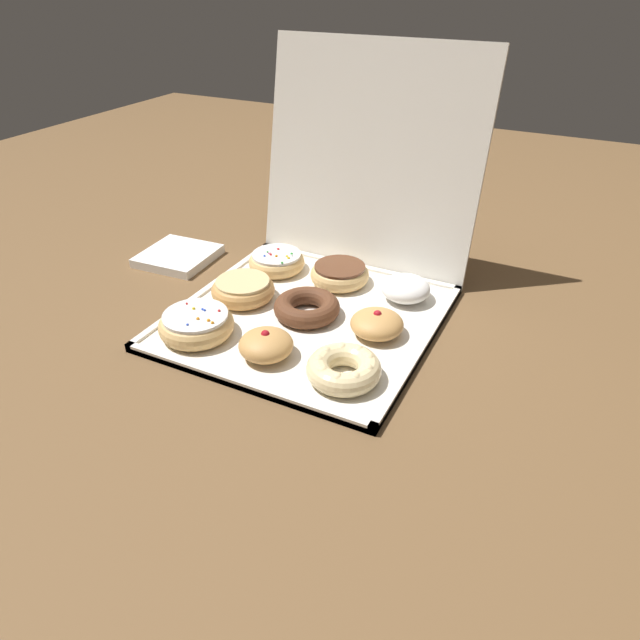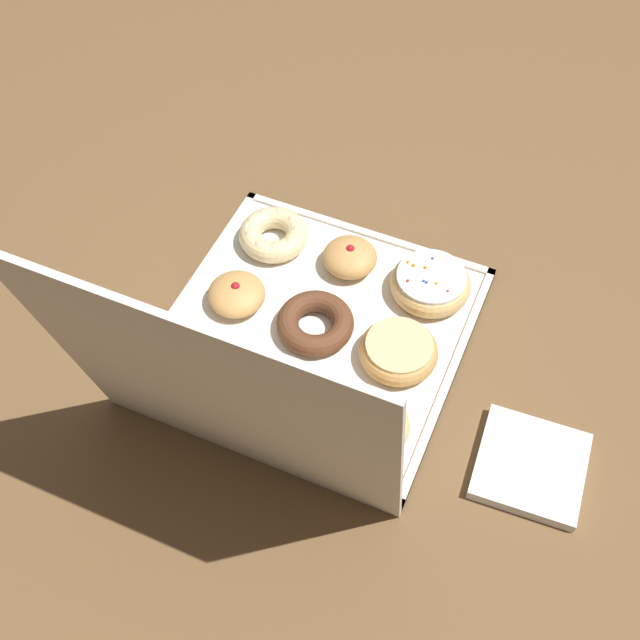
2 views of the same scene
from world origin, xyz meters
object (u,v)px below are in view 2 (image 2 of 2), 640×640
at_px(jelly_filled_donut_5, 236,294).
at_px(sprinkle_donut_6, 369,424).
at_px(powdered_filled_donut_8, 193,359).
at_px(donut_box, 315,331).
at_px(cruller_donut_2, 273,234).
at_px(chocolate_frosted_donut_7, 279,395).
at_px(napkin_stack, 530,466).
at_px(jelly_filled_donut_1, 348,257).
at_px(chocolate_cake_ring_donut_4, 313,322).
at_px(sprinkle_donut_0, 430,283).
at_px(glazed_ring_donut_3, 398,352).

relative_size(jelly_filled_donut_5, sprinkle_donut_6, 0.79).
bearing_deg(jelly_filled_donut_5, powdered_filled_donut_8, 88.72).
xyz_separation_m(donut_box, cruller_donut_2, (0.13, -0.13, 0.02)).
xyz_separation_m(chocolate_frosted_donut_7, napkin_stack, (-0.35, -0.04, -0.02)).
height_order(powdered_filled_donut_8, napkin_stack, powdered_filled_donut_8).
bearing_deg(powdered_filled_donut_8, jelly_filled_donut_1, -115.92).
relative_size(cruller_donut_2, chocolate_cake_ring_donut_4, 0.97).
xyz_separation_m(cruller_donut_2, napkin_stack, (-0.48, 0.22, -0.02)).
xyz_separation_m(sprinkle_donut_6, powdered_filled_donut_8, (0.27, 0.00, 0.00)).
height_order(cruller_donut_2, powdered_filled_donut_8, powdered_filled_donut_8).
distance_m(sprinkle_donut_0, jelly_filled_donut_1, 0.14).
bearing_deg(donut_box, jelly_filled_donut_5, 0.07).
bearing_deg(chocolate_cake_ring_donut_4, jelly_filled_donut_1, -90.44).
bearing_deg(jelly_filled_donut_1, jelly_filled_donut_5, 46.89).
bearing_deg(jelly_filled_donut_5, chocolate_frosted_donut_7, 134.93).
bearing_deg(glazed_ring_donut_3, sprinkle_donut_0, -90.86).
distance_m(glazed_ring_donut_3, chocolate_frosted_donut_7, 0.18).
bearing_deg(sprinkle_donut_0, sprinkle_donut_6, 90.42).
height_order(chocolate_frosted_donut_7, powdered_filled_donut_8, powdered_filled_donut_8).
xyz_separation_m(cruller_donut_2, sprinkle_donut_6, (-0.27, 0.26, -0.00)).
height_order(donut_box, napkin_stack, napkin_stack).
height_order(sprinkle_donut_6, powdered_filled_donut_8, powdered_filled_donut_8).
bearing_deg(sprinkle_donut_0, jelly_filled_donut_1, 0.06).
relative_size(donut_box, sprinkle_donut_6, 3.88).
distance_m(glazed_ring_donut_3, jelly_filled_donut_5, 0.26).
bearing_deg(glazed_ring_donut_3, chocolate_frosted_donut_7, 46.29).
bearing_deg(donut_box, chocolate_frosted_donut_7, 91.64).
xyz_separation_m(glazed_ring_donut_3, chocolate_frosted_donut_7, (0.13, 0.13, -0.00)).
relative_size(chocolate_cake_ring_donut_4, napkin_stack, 0.82).
xyz_separation_m(sprinkle_donut_0, chocolate_frosted_donut_7, (0.13, 0.27, -0.00)).
distance_m(jelly_filled_donut_1, glazed_ring_donut_3, 0.19).
relative_size(donut_box, chocolate_cake_ring_donut_4, 3.75).
height_order(sprinkle_donut_0, jelly_filled_donut_5, same).
distance_m(cruller_donut_2, sprinkle_donut_6, 0.37).
distance_m(chocolate_frosted_donut_7, powdered_filled_donut_8, 0.14).
xyz_separation_m(jelly_filled_donut_1, napkin_stack, (-0.35, 0.22, -0.02)).
bearing_deg(sprinkle_donut_6, powdered_filled_donut_8, 0.96).
bearing_deg(cruller_donut_2, donut_box, 134.64).
height_order(sprinkle_donut_6, napkin_stack, sprinkle_donut_6).
height_order(donut_box, jelly_filled_donut_5, jelly_filled_donut_5).
distance_m(donut_box, napkin_stack, 0.36).
bearing_deg(napkin_stack, sprinkle_donut_0, -45.72).
xyz_separation_m(sprinkle_donut_0, cruller_donut_2, (0.26, 0.00, -0.00)).
distance_m(jelly_filled_donut_1, napkin_stack, 0.42).
relative_size(cruller_donut_2, glazed_ring_donut_3, 0.97).
height_order(sprinkle_donut_0, powdered_filled_donut_8, same).
distance_m(cruller_donut_2, powdered_filled_donut_8, 0.26).
bearing_deg(cruller_donut_2, napkin_stack, 155.24).
xyz_separation_m(sprinkle_donut_0, glazed_ring_donut_3, (0.00, 0.14, -0.00)).
xyz_separation_m(jelly_filled_donut_5, chocolate_frosted_donut_7, (-0.13, 0.13, -0.00)).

